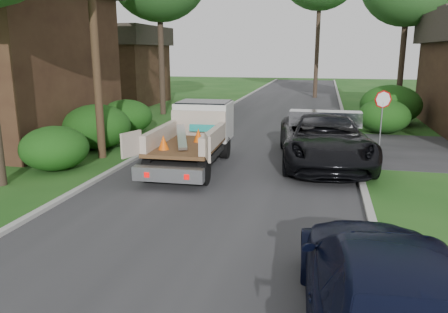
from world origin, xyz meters
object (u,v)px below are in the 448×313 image
utility_pole (93,19)px  house_left_far (112,64)px  stop_sign (382,107)px  navy_suv (388,293)px  black_pickup (324,139)px  flatbed_truck (198,131)px

utility_pole → house_left_far: 18.93m
stop_sign → utility_pole: 11.91m
utility_pole → navy_suv: utility_pole is taller
house_left_far → black_pickup: 23.03m
flatbed_truck → black_pickup: 4.64m
utility_pole → navy_suv: (9.28, -9.37, -4.34)m
utility_pole → navy_suv: size_ratio=1.75×
utility_pole → flatbed_truck: size_ratio=1.73×
black_pickup → navy_suv: bearing=-91.6°
flatbed_truck → black_pickup: (4.55, 0.84, -0.25)m
utility_pole → flatbed_truck: (3.82, 0.14, -4.00)m
utility_pole → flatbed_truck: 5.53m
black_pickup → stop_sign: bearing=46.2°
utility_pole → flatbed_truck: bearing=2.1°
stop_sign → utility_pole: utility_pole is taller
utility_pole → house_left_far: utility_pole is taller
flatbed_truck → house_left_far: bearing=123.0°
house_left_far → navy_suv: size_ratio=1.32×
flatbed_truck → navy_suv: flatbed_truck is taller
stop_sign → utility_pole: (-10.68, -4.02, 3.40)m
stop_sign → flatbed_truck: bearing=-150.5°
utility_pole → flatbed_truck: utility_pole is taller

